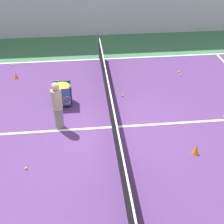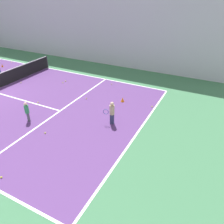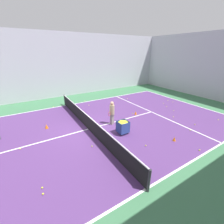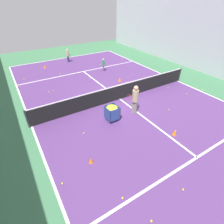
{
  "view_description": "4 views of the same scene",
  "coord_description": "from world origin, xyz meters",
  "px_view_note": "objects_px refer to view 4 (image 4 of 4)",
  "views": [
    {
      "loc": [
        -8.16,
        0.86,
        6.15
      ],
      "look_at": [
        0.0,
        0.0,
        0.61
      ],
      "focal_mm": 50.0,
      "sensor_mm": 36.0,
      "label": 1
    },
    {
      "loc": [
        -8.16,
        -13.13,
        6.15
      ],
      "look_at": [
        0.18,
        -8.88,
        0.68
      ],
      "focal_mm": 35.0,
      "sensor_mm": 36.0,
      "label": 2
    },
    {
      "loc": [
        8.16,
        -3.18,
        4.76
      ],
      "look_at": [
        0.18,
        1.71,
        0.91
      ],
      "focal_mm": 24.0,
      "sensor_mm": 36.0,
      "label": 3
    },
    {
      "loc": [
        5.55,
        8.02,
        5.54
      ],
      "look_at": [
        1.59,
        1.62,
        0.49
      ],
      "focal_mm": 28.0,
      "sensor_mm": 36.0,
      "label": 4
    }
  ],
  "objects_px": {
    "player_near_baseline": "(68,55)",
    "child_midcourt": "(103,64)",
    "ball_cart": "(112,110)",
    "training_cone_0": "(45,67)",
    "tennis_net": "(120,92)",
    "training_cone_1": "(174,133)",
    "coach_at_net": "(135,98)"
  },
  "relations": [
    {
      "from": "player_near_baseline",
      "to": "child_midcourt",
      "type": "relative_size",
      "value": 1.14
    },
    {
      "from": "ball_cart",
      "to": "training_cone_0",
      "type": "bearing_deg",
      "value": -84.05
    },
    {
      "from": "tennis_net",
      "to": "training_cone_0",
      "type": "height_order",
      "value": "tennis_net"
    },
    {
      "from": "tennis_net",
      "to": "child_midcourt",
      "type": "relative_size",
      "value": 10.19
    },
    {
      "from": "child_midcourt",
      "to": "training_cone_0",
      "type": "xyz_separation_m",
      "value": [
        4.19,
        -3.45,
        -0.49
      ]
    },
    {
      "from": "training_cone_0",
      "to": "training_cone_1",
      "type": "bearing_deg",
      "value": 103.05
    },
    {
      "from": "child_midcourt",
      "to": "training_cone_0",
      "type": "distance_m",
      "value": 5.45
    },
    {
      "from": "coach_at_net",
      "to": "training_cone_0",
      "type": "distance_m",
      "value": 10.38
    },
    {
      "from": "tennis_net",
      "to": "training_cone_0",
      "type": "distance_m",
      "value": 8.76
    },
    {
      "from": "coach_at_net",
      "to": "tennis_net",
      "type": "bearing_deg",
      "value": -28.17
    },
    {
      "from": "tennis_net",
      "to": "ball_cart",
      "type": "height_order",
      "value": "tennis_net"
    },
    {
      "from": "player_near_baseline",
      "to": "coach_at_net",
      "type": "relative_size",
      "value": 0.75
    },
    {
      "from": "ball_cart",
      "to": "training_cone_1",
      "type": "relative_size",
      "value": 3.17
    },
    {
      "from": "ball_cart",
      "to": "player_near_baseline",
      "type": "bearing_deg",
      "value": -97.68
    },
    {
      "from": "player_near_baseline",
      "to": "coach_at_net",
      "type": "height_order",
      "value": "coach_at_net"
    },
    {
      "from": "player_near_baseline",
      "to": "ball_cart",
      "type": "xyz_separation_m",
      "value": [
        1.41,
        10.49,
        -0.12
      ]
    },
    {
      "from": "tennis_net",
      "to": "child_midcourt",
      "type": "height_order",
      "value": "child_midcourt"
    },
    {
      "from": "child_midcourt",
      "to": "player_near_baseline",
      "type": "bearing_deg",
      "value": -127.66
    },
    {
      "from": "player_near_baseline",
      "to": "coach_at_net",
      "type": "xyz_separation_m",
      "value": [
        0.0,
        10.57,
        0.24
      ]
    },
    {
      "from": "tennis_net",
      "to": "ball_cart",
      "type": "xyz_separation_m",
      "value": [
        1.59,
        1.62,
        0.07
      ]
    },
    {
      "from": "tennis_net",
      "to": "training_cone_0",
      "type": "xyz_separation_m",
      "value": [
        2.63,
        -8.35,
        -0.39
      ]
    },
    {
      "from": "child_midcourt",
      "to": "coach_at_net",
      "type": "bearing_deg",
      "value": 13.85
    },
    {
      "from": "coach_at_net",
      "to": "training_cone_1",
      "type": "bearing_deg",
      "value": 168.3
    },
    {
      "from": "tennis_net",
      "to": "training_cone_1",
      "type": "relative_size",
      "value": 42.17
    },
    {
      "from": "tennis_net",
      "to": "training_cone_1",
      "type": "bearing_deg",
      "value": 93.84
    },
    {
      "from": "tennis_net",
      "to": "coach_at_net",
      "type": "xyz_separation_m",
      "value": [
        0.18,
        1.7,
        0.43
      ]
    },
    {
      "from": "ball_cart",
      "to": "training_cone_1",
      "type": "height_order",
      "value": "ball_cart"
    },
    {
      "from": "coach_at_net",
      "to": "training_cone_0",
      "type": "xyz_separation_m",
      "value": [
        2.45,
        -10.05,
        -0.82
      ]
    },
    {
      "from": "player_near_baseline",
      "to": "child_midcourt",
      "type": "xyz_separation_m",
      "value": [
        -1.74,
        3.97,
        -0.09
      ]
    },
    {
      "from": "child_midcourt",
      "to": "training_cone_1",
      "type": "relative_size",
      "value": 4.14
    },
    {
      "from": "training_cone_1",
      "to": "training_cone_0",
      "type": "bearing_deg",
      "value": -76.95
    },
    {
      "from": "player_near_baseline",
      "to": "ball_cart",
      "type": "height_order",
      "value": "player_near_baseline"
    }
  ]
}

